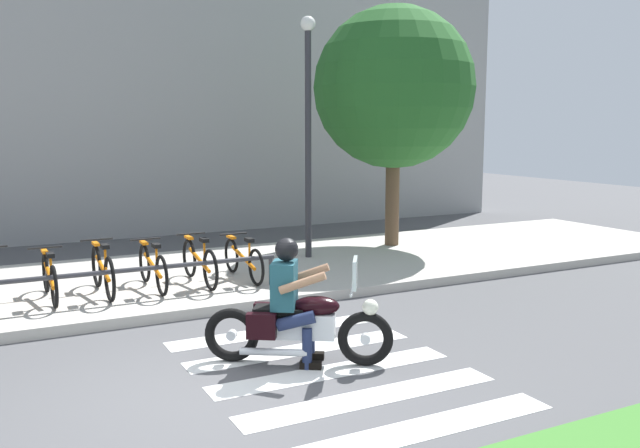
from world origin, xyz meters
The scene contains 18 objects.
ground_plane centered at (0.00, 0.00, 0.00)m, with size 48.00×48.00×0.00m, color #4C4C4F.
sidewalk centered at (0.00, 4.83, 0.07)m, with size 24.00×4.40×0.15m, color #B7B2A8.
crosswalk_stripe_0 centered at (1.41, -1.60, 0.00)m, with size 2.80×0.40×0.01m, color white.
crosswalk_stripe_1 centered at (1.41, -0.80, 0.00)m, with size 2.80×0.40×0.01m, color white.
crosswalk_stripe_2 centered at (1.41, 0.00, 0.00)m, with size 2.80×0.40×0.01m, color white.
crosswalk_stripe_3 centered at (1.41, 0.80, 0.00)m, with size 2.80×0.40×0.01m, color white.
crosswalk_stripe_4 centered at (1.41, 1.60, 0.00)m, with size 2.80×0.40×0.01m, color white.
motorcycle centered at (1.19, 0.39, 0.45)m, with size 1.85×1.23×1.21m.
rider centered at (1.13, 0.43, 0.82)m, with size 0.77×0.73×1.43m.
bicycle_3 centered at (-1.05, 4.02, 0.49)m, with size 0.48×1.61×0.73m.
bicycle_4 centered at (-0.31, 4.02, 0.51)m, with size 0.48×1.69×0.79m.
bicycle_5 centered at (0.43, 4.02, 0.49)m, with size 0.48×1.65×0.75m.
bicycle_6 centered at (1.17, 4.02, 0.50)m, with size 0.48×1.71×0.77m.
bicycle_7 centered at (1.91, 4.02, 0.48)m, with size 0.48×1.68×0.72m.
bike_rack centered at (-0.68, 3.46, 0.58)m, with size 5.78×0.07×0.49m.
street_lamp centered at (3.70, 5.23, 2.78)m, with size 0.28×0.28×4.64m.
tree_near_rack centered at (5.86, 5.63, 3.41)m, with size 3.31×3.31×5.08m.
building_backdrop centered at (0.00, 10.53, 4.17)m, with size 24.00×1.20×8.35m, color #959595.
Camera 1 is at (-1.91, -6.16, 2.64)m, focal length 37.78 mm.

